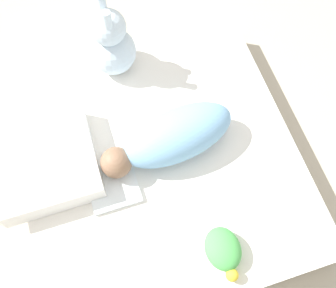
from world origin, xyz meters
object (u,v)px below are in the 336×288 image
pillow (45,163)px  turtle_plush (223,250)px  swaddled_baby (173,137)px  bunny_plush (111,44)px

pillow → turtle_plush: size_ratio=1.99×
swaddled_baby → pillow: (-0.06, -0.47, -0.04)m
pillow → bunny_plush: bearing=136.6°
pillow → bunny_plush: size_ratio=1.03×
bunny_plush → turtle_plush: bearing=10.2°
turtle_plush → pillow: bearing=-133.7°
swaddled_baby → bunny_plush: bunny_plush is taller
bunny_plush → pillow: bearing=-43.4°
turtle_plush → bunny_plush: bearing=-169.8°
swaddled_baby → bunny_plush: (-0.44, -0.12, 0.05)m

